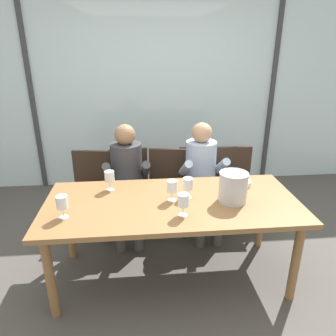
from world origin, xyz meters
name	(u,v)px	position (x,y,z in m)	size (l,w,h in m)	color
ground	(163,218)	(0.00, 1.00, 0.00)	(14.00, 14.00, 0.00)	#4C4742
window_glass_panel	(156,93)	(0.00, 2.10, 1.30)	(7.25, 0.03, 2.60)	silver
window_mullion_left	(32,95)	(-1.63, 2.08, 1.30)	(0.06, 0.06, 2.60)	#38383D
window_mullion_right	(272,92)	(1.63, 2.08, 1.30)	(0.06, 0.06, 2.60)	#38383D
hillside_vineyard	(147,84)	(0.00, 5.96, 0.97)	(13.25, 2.40, 1.94)	#568942
dining_table	(172,209)	(0.00, 0.00, 0.66)	(2.05, 0.92, 0.74)	olive
chair_near_curtain	(92,186)	(-0.77, 0.88, 0.50)	(0.48, 0.48, 0.87)	#332319
chair_left_of_center	(130,184)	(-0.36, 0.90, 0.50)	(0.49, 0.49, 0.87)	#332319
chair_center	(168,184)	(0.05, 0.87, 0.50)	(0.50, 0.50, 0.87)	#332319
chair_right_of_center	(199,181)	(0.40, 0.90, 0.50)	(0.44, 0.44, 0.87)	#332319
chair_near_window_right	(234,181)	(0.79, 0.87, 0.50)	(0.45, 0.45, 0.87)	#332319
person_charcoal_jacket	(127,175)	(-0.38, 0.73, 0.68)	(0.47, 0.62, 1.19)	#38383D
person_pale_blue_shirt	(202,172)	(0.40, 0.73, 0.68)	(0.48, 0.63, 1.19)	#9EB2D1
ice_bucket_primary	(233,187)	(0.48, -0.05, 0.87)	(0.23, 0.23, 0.25)	#B7B7BC
tasting_bowl	(242,183)	(0.65, 0.24, 0.77)	(0.17, 0.17, 0.05)	silver
wine_glass_by_left_taster	(172,187)	(0.00, 0.01, 0.86)	(0.08, 0.08, 0.17)	silver
wine_glass_near_bucket	(62,203)	(-0.82, -0.18, 0.86)	(0.08, 0.08, 0.17)	silver
wine_glass_center_pour	(183,201)	(0.06, -0.23, 0.86)	(0.08, 0.08, 0.17)	silver
wine_glass_by_right_taster	(188,184)	(0.13, 0.05, 0.86)	(0.08, 0.08, 0.17)	silver
wine_glass_spare_empty	(110,177)	(-0.51, 0.26, 0.86)	(0.08, 0.08, 0.17)	silver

